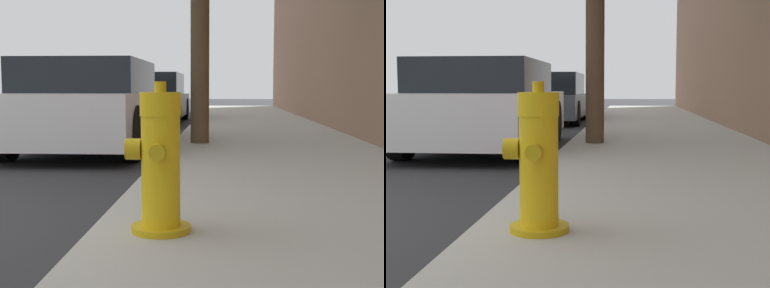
{
  "view_description": "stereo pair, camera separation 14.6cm",
  "coord_description": "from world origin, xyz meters",
  "views": [
    {
      "loc": [
        2.59,
        -3.19,
        0.92
      ],
      "look_at": [
        2.34,
        0.85,
        0.49
      ],
      "focal_mm": 50.0,
      "sensor_mm": 36.0,
      "label": 1
    },
    {
      "loc": [
        2.74,
        -3.18,
        0.92
      ],
      "look_at": [
        2.34,
        0.85,
        0.49
      ],
      "focal_mm": 50.0,
      "sensor_mm": 36.0,
      "label": 2
    }
  ],
  "objects": [
    {
      "name": "parked_car_near",
      "position": [
        0.64,
        4.5,
        0.65
      ],
      "size": [
        1.79,
        4.01,
        1.31
      ],
      "color": "silver",
      "rests_on": "ground_plane"
    },
    {
      "name": "sidewalk_slab",
      "position": [
        3.24,
        0.0,
        0.07
      ],
      "size": [
        2.79,
        40.0,
        0.14
      ],
      "color": "#A8A59E",
      "rests_on": "ground_plane"
    },
    {
      "name": "parked_car_mid",
      "position": [
        0.62,
        10.83,
        0.62
      ],
      "size": [
        1.8,
        4.26,
        1.3
      ],
      "color": "#4C5156",
      "rests_on": "ground_plane"
    },
    {
      "name": "fire_hydrant",
      "position": [
        2.24,
        -0.35,
        0.51
      ],
      "size": [
        0.35,
        0.35,
        0.81
      ],
      "color": "#C39C11",
      "rests_on": "sidewalk_slab"
    }
  ]
}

